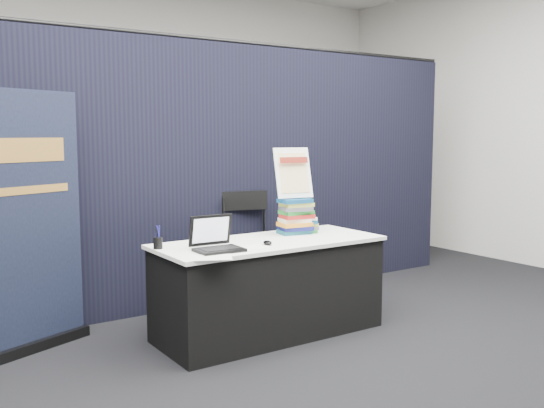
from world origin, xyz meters
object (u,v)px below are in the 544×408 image
Objects in this scene: stacking_chair at (255,242)px; laptop at (216,242)px; book_stack_tall at (295,216)px; display_table at (269,287)px; pullup_banner at (36,236)px; book_stack_short at (305,225)px; info_sign at (293,173)px.

laptop is at bearing -121.18° from stacking_chair.
stacking_chair is at bearing 47.60° from laptop.
display_table is at bearing -157.95° from book_stack_tall.
stacking_chair is at bearing -18.35° from pullup_banner.
display_table is 0.65m from book_stack_short.
stacking_chair is (0.91, 0.92, -0.23)m from laptop.
stacking_chair reaches higher than book_stack_short.
stacking_chair is (1.95, 0.12, -0.26)m from pullup_banner.
book_stack_tall is 0.36m from info_sign.
display_table is 1.78m from pullup_banner.
info_sign is 0.23× the size of pullup_banner.
book_stack_tall reaches higher than book_stack_short.
pullup_banner is 1.97m from stacking_chair.
display_table is 0.71m from laptop.
book_stack_tall is at bearing 19.31° from laptop.
stacking_chair is (0.37, 0.79, 0.20)m from display_table.
pullup_banner is at bearing 164.92° from book_stack_tall.
pullup_banner reaches higher than book_stack_short.
laptop is 0.77× the size of info_sign.
book_stack_tall is at bearing -80.60° from info_sign.
stacking_chair is at bearing 98.51° from info_sign.
display_table is 8.29× the size of book_stack_short.
book_stack_short is (0.99, 0.27, 0.01)m from laptop.
display_table is 1.73× the size of stacking_chair.
info_sign is (0.90, 0.31, 0.44)m from laptop.
pullup_banner is (-1.59, 0.67, 0.46)m from display_table.
info_sign is (0.00, 0.03, 0.35)m from book_stack_tall.
stacking_chair is (0.01, 0.61, -0.67)m from info_sign.
pullup_banner is at bearing 157.16° from display_table.
book_stack_short is 0.21× the size of stacking_chair.
book_stack_short is (0.45, 0.14, 0.44)m from display_table.
laptop reaches higher than book_stack_short.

